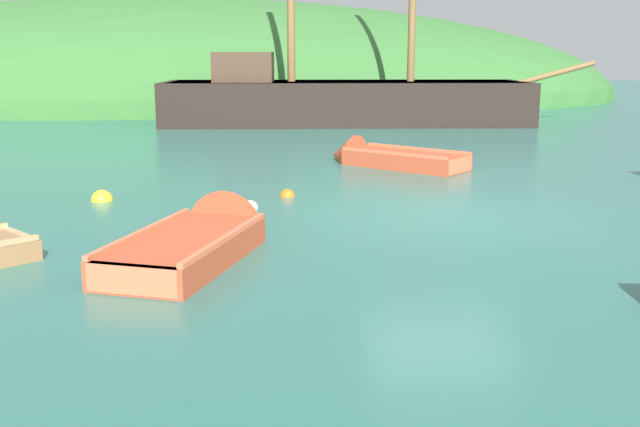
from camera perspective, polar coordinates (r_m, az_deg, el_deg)
The scene contains 8 objects.
ground_plane at distance 12.57m, azimuth 9.55°, elevation -0.16°, with size 120.00×120.00×0.00m, color #2D6B60.
shore_hill at distance 44.96m, azimuth -11.62°, elevation 8.67°, with size 53.70×27.80×11.58m, color #387033.
sailing_ship at distance 28.68m, azimuth 1.65°, elevation 8.16°, with size 16.65×4.97×12.39m.
rowboat_near_dock at distance 18.03m, azimuth 5.07°, elevation 4.15°, with size 3.40×3.40×1.10m.
rowboat_far at distance 10.23m, azimuth -9.03°, elevation -2.30°, with size 2.36×3.67×1.19m.
buoy_yellow at distance 14.25m, azimuth -16.55°, elevation 0.96°, with size 0.41×0.41×0.41m, color yellow.
buoy_orange at distance 14.07m, azimuth -2.56°, elevation 1.33°, with size 0.29×0.29×0.29m, color orange.
buoy_white at distance 13.05m, azimuth -5.44°, elevation 0.41°, with size 0.28×0.28×0.28m, color white.
Camera 1 is at (-3.29, -11.84, 2.68)m, focal length 41.24 mm.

